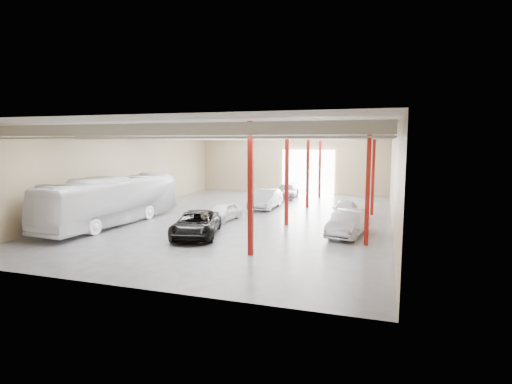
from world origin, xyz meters
The scene contains 8 objects.
depot_shell centered at (0.13, 0.48, 4.98)m, with size 22.12×32.12×7.06m.
coach_bus centered at (-8.25, -5.47, 1.73)m, with size 2.90×12.40×3.45m, color white.
black_sedan centered at (-0.83, -7.05, 0.79)m, with size 2.62×5.68×1.58m, color black.
car_row_a centered at (-1.16, -1.85, 0.68)m, with size 1.60×3.97×1.35m, color white.
car_row_b centered at (0.32, 4.50, 0.85)m, with size 1.81×5.19×1.71m, color #9E9EA2.
car_row_c centered at (0.54, 11.72, 0.73)m, with size 2.05×5.04×1.46m, color gray.
car_right_near centered at (8.30, -3.84, 0.81)m, with size 1.71×4.91×1.62m, color #A6A6AA.
car_right_far centered at (7.59, 1.36, 0.75)m, with size 1.76×4.39×1.49m, color silver.
Camera 1 is at (10.37, -29.39, 5.96)m, focal length 28.00 mm.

